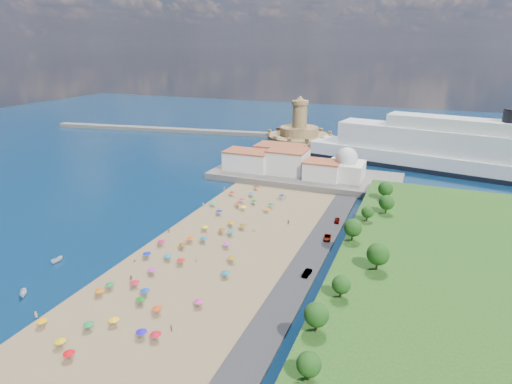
% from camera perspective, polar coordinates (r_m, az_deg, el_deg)
% --- Properties ---
extents(ground, '(700.00, 700.00, 0.00)m').
position_cam_1_polar(ground, '(148.27, -5.07, -5.67)').
color(ground, '#071938').
rests_on(ground, ground).
extents(terrace, '(90.00, 36.00, 3.00)m').
position_cam_1_polar(terrace, '(208.47, 6.46, 2.10)').
color(terrace, '#59544C').
rests_on(terrace, ground).
extents(jetty, '(18.00, 70.00, 2.40)m').
position_cam_1_polar(jetty, '(246.94, 3.75, 4.79)').
color(jetty, '#59544C').
rests_on(jetty, ground).
extents(breakwater, '(199.03, 34.77, 2.60)m').
position_cam_1_polar(breakwater, '(328.03, -10.31, 8.11)').
color(breakwater, '#59544C').
rests_on(breakwater, ground).
extents(waterfront_buildings, '(57.00, 29.00, 11.00)m').
position_cam_1_polar(waterfront_buildings, '(210.97, 3.16, 4.20)').
color(waterfront_buildings, silver).
rests_on(waterfront_buildings, terrace).
extents(domed_building, '(16.00, 16.00, 15.00)m').
position_cam_1_polar(domed_building, '(200.41, 11.90, 3.34)').
color(domed_building, silver).
rests_on(domed_building, terrace).
extents(fortress, '(40.00, 40.00, 32.40)m').
position_cam_1_polar(fortress, '(273.69, 5.76, 7.33)').
color(fortress, '#A78853').
rests_on(fortress, ground).
extents(cruise_ship, '(155.85, 51.21, 33.72)m').
position_cam_1_polar(cruise_ship, '(239.08, 25.38, 4.68)').
color(cruise_ship, black).
rests_on(cruise_ship, ground).
extents(beach_parasols, '(32.09, 118.02, 2.20)m').
position_cam_1_polar(beach_parasols, '(137.60, -7.76, -6.84)').
color(beach_parasols, gray).
rests_on(beach_parasols, beach).
extents(beachgoers, '(39.71, 101.84, 1.88)m').
position_cam_1_polar(beachgoers, '(148.54, -6.22, -5.18)').
color(beachgoers, tan).
rests_on(beachgoers, beach).
extents(moored_boats, '(8.89, 21.09, 1.55)m').
position_cam_1_polar(moored_boats, '(135.69, -26.66, -9.90)').
color(moored_boats, white).
rests_on(moored_boats, ground).
extents(parked_cars, '(2.78, 45.35, 1.45)m').
position_cam_1_polar(parked_cars, '(142.21, 9.28, -6.36)').
color(parked_cars, gray).
rests_on(parked_cars, promenade).
extents(hillside_trees, '(14.76, 105.99, 7.52)m').
position_cam_1_polar(hillside_trees, '(126.05, 14.30, -5.82)').
color(hillside_trees, '#382314').
rests_on(hillside_trees, hillside).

